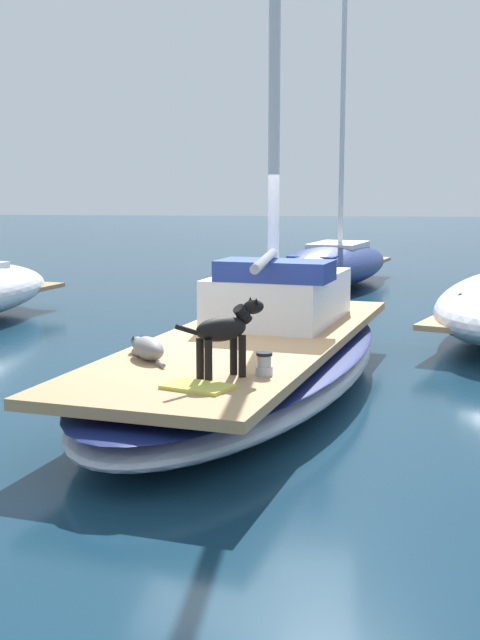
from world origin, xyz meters
The scene contains 9 objects.
ground_plane centered at (0.00, 0.00, 0.00)m, with size 120.00×120.00×0.00m, color #143347.
sailboat_main centered at (0.00, 0.00, 0.34)m, with size 3.92×7.59×0.66m.
mast_main centered at (0.18, 0.75, 4.46)m, with size 0.14×2.27×8.38m.
cabin_house centered at (0.24, 1.09, 1.01)m, with size 1.81×2.47×0.84m.
dog_grey centered at (-0.89, -1.35, 0.77)m, with size 0.56×0.86×0.22m.
dog_black centered at (0.00, -2.08, 1.08)m, with size 0.74×0.70×0.70m.
deck_winch centered at (0.34, -1.93, 0.76)m, with size 0.16×0.16×0.21m.
deck_towel centered at (-0.18, -2.50, 0.68)m, with size 0.56×0.36×0.03m, color #D8D14C.
moored_boat_far_astern centered at (0.83, 10.70, 0.54)m, with size 3.61×6.63×7.86m.
Camera 1 is at (1.01, -9.15, 2.34)m, focal length 45.86 mm.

